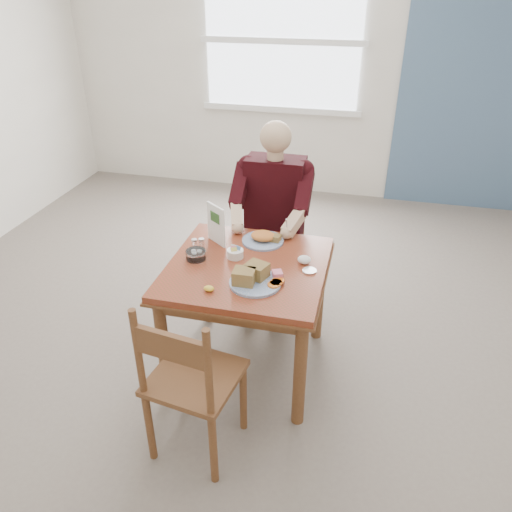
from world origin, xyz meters
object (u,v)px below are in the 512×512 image
(table, at_px, (247,281))
(far_plate, at_px, (264,238))
(diner, at_px, (273,206))
(chair_far, at_px, (275,242))
(chair_near, at_px, (190,382))
(near_plate, at_px, (254,277))

(table, xyz_separation_m, far_plate, (0.03, 0.30, 0.14))
(far_plate, bearing_deg, diner, 94.32)
(chair_far, xyz_separation_m, chair_near, (-0.11, -1.50, 0.00))
(near_plate, bearing_deg, diner, 95.47)
(chair_near, xyz_separation_m, far_plate, (0.14, 1.00, 0.30))
(chair_near, bearing_deg, diner, 85.74)
(diner, bearing_deg, table, -90.00)
(chair_far, height_order, far_plate, chair_far)
(table, distance_m, chair_near, 0.73)
(near_plate, relative_size, far_plate, 1.05)
(chair_far, bearing_deg, table, -90.00)
(table, relative_size, far_plate, 3.03)
(chair_far, relative_size, near_plate, 2.99)
(table, xyz_separation_m, chair_far, (0.00, 0.80, -0.16))
(chair_far, relative_size, diner, 0.69)
(near_plate, distance_m, far_plate, 0.47)
(diner, height_order, far_plate, diner)
(chair_far, relative_size, far_plate, 3.13)
(near_plate, bearing_deg, table, 115.69)
(table, xyz_separation_m, chair_near, (-0.11, -0.71, -0.16))
(table, distance_m, far_plate, 0.33)
(table, bearing_deg, chair_near, -98.49)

